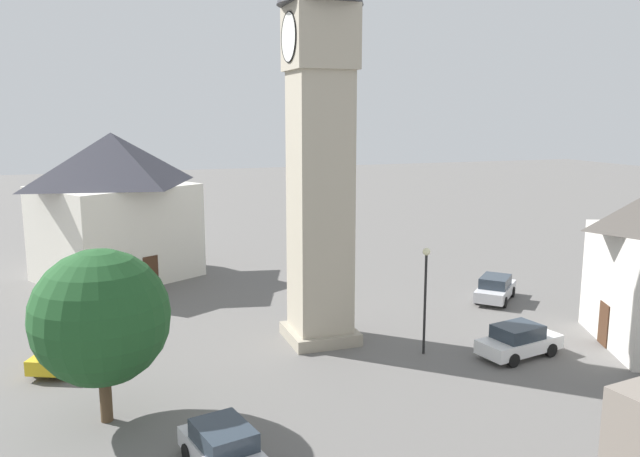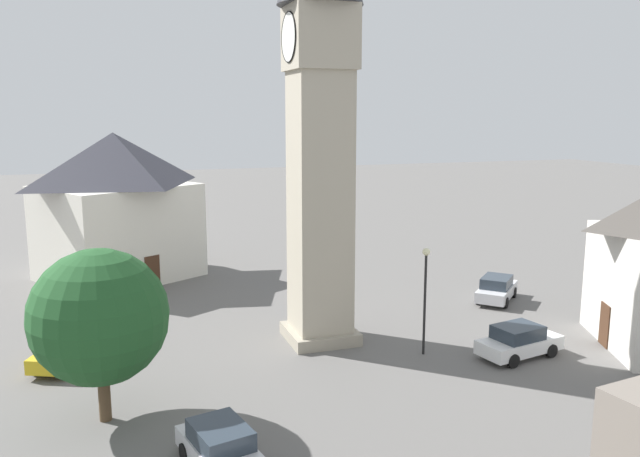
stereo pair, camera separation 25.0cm
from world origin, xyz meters
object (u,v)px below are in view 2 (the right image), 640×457
car_red_corner (497,289)px  tree (99,317)px  car_white_side (67,348)px  building_corner_back (117,205)px  clock_tower (320,61)px  car_silver_kerb (222,450)px  car_blue_kerb (519,341)px  pedestrian (295,294)px  lamp_post (425,284)px

car_red_corner → tree: size_ratio=0.64×
car_white_side → building_corner_back: building_corner_back is taller
clock_tower → car_silver_kerb: clock_tower is taller
clock_tower → car_white_side: 17.46m
car_blue_kerb → pedestrian: size_ratio=2.59×
car_red_corner → car_white_side: same height
car_red_corner → car_white_side: (2.16, -24.06, 0.00)m
clock_tower → car_silver_kerb: (10.33, -6.77, -12.82)m
lamp_post → pedestrian: bearing=-154.7°
building_corner_back → lamp_post: bearing=33.9°
car_silver_kerb → tree: (-4.84, -3.48, 3.21)m
car_blue_kerb → tree: (0.32, -18.25, 3.21)m
building_corner_back → lamp_post: building_corner_back is taller
building_corner_back → pedestrian: bearing=39.3°
car_blue_kerb → car_white_side: same height
car_white_side → pedestrian: (-4.09, 11.95, 0.25)m
tree → lamp_post: bearing=98.2°
car_blue_kerb → car_silver_kerb: 15.64m
car_blue_kerb → pedestrian: pedestrian is taller
car_silver_kerb → building_corner_back: bearing=-174.9°
clock_tower → car_blue_kerb: (5.17, 8.01, -12.82)m
car_blue_kerb → car_white_side: 20.69m
clock_tower → pedestrian: bearing=178.6°
car_blue_kerb → clock_tower: bearing=-122.9°
car_red_corner → building_corner_back: bearing=-121.8°
car_silver_kerb → tree: tree is taller
car_white_side → building_corner_back: (-15.37, 2.72, 4.31)m
clock_tower → building_corner_back: (-16.04, -9.12, -8.51)m
car_silver_kerb → tree: bearing=-144.3°
car_white_side → tree: (6.16, 1.60, 3.21)m
car_red_corner → building_corner_back: building_corner_back is taller
car_white_side → lamp_post: (4.10, 15.82, 2.65)m
car_red_corner → pedestrian: bearing=-99.0°
car_red_corner → tree: tree is taller
pedestrian → tree: 14.87m
pedestrian → lamp_post: 9.37m
pedestrian → building_corner_back: building_corner_back is taller
tree → lamp_post: tree is taller
building_corner_back → car_silver_kerb: bearing=5.1°
car_blue_kerb → car_red_corner: same height
car_silver_kerb → car_blue_kerb: bearing=109.2°
car_red_corner → building_corner_back: size_ratio=0.34×
clock_tower → building_corner_back: size_ratio=1.89×
car_silver_kerb → tree: 6.77m
car_white_side → pedestrian: size_ratio=2.63×
lamp_post → building_corner_back: bearing=-146.1°
car_blue_kerb → tree: size_ratio=0.68×
lamp_post → tree: bearing=-81.8°
clock_tower → lamp_post: (3.43, 3.98, -10.17)m
car_silver_kerb → building_corner_back: (-26.37, -2.35, 4.31)m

